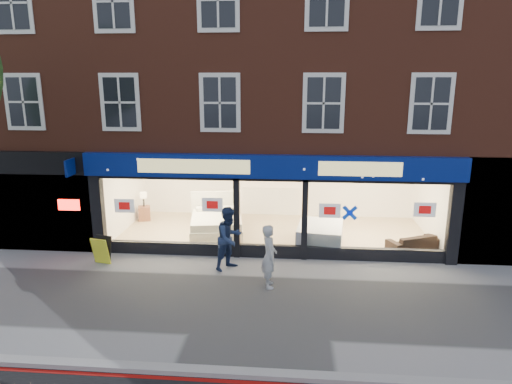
# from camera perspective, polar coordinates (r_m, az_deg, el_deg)

# --- Properties ---
(ground) EXTENTS (120.00, 120.00, 0.00)m
(ground) POSITION_cam_1_polar(r_m,az_deg,el_deg) (11.79, 0.95, -13.76)
(ground) COLOR gray
(ground) RESTS_ON ground
(kerb_line) EXTENTS (60.00, 0.10, 0.01)m
(kerb_line) POSITION_cam_1_polar(r_m,az_deg,el_deg) (9.16, -0.49, -22.76)
(kerb_line) COLOR #8C0A07
(kerb_line) RESTS_ON ground
(kerb_stone) EXTENTS (60.00, 0.25, 0.12)m
(kerb_stone) POSITION_cam_1_polar(r_m,az_deg,el_deg) (9.29, -0.37, -21.76)
(kerb_stone) COLOR gray
(kerb_stone) RESTS_ON ground
(showroom_floor) EXTENTS (11.00, 4.50, 0.10)m
(showroom_floor) POSITION_cam_1_polar(r_m,az_deg,el_deg) (16.59, 2.20, -5.15)
(showroom_floor) COLOR tan
(showroom_floor) RESTS_ON ground
(building) EXTENTS (19.00, 8.26, 10.30)m
(building) POSITION_cam_1_polar(r_m,az_deg,el_deg) (17.40, 2.63, 17.89)
(building) COLOR brown
(building) RESTS_ON ground
(display_bed) EXTENTS (2.19, 2.51, 1.27)m
(display_bed) POSITION_cam_1_polar(r_m,az_deg,el_deg) (16.49, -4.96, -3.83)
(display_bed) COLOR white
(display_bed) RESTS_ON showroom_floor
(bedside_table) EXTENTS (0.56, 0.56, 0.55)m
(bedside_table) POSITION_cam_1_polar(r_m,az_deg,el_deg) (18.35, -13.77, -2.59)
(bedside_table) COLOR brown
(bedside_table) RESTS_ON showroom_floor
(mattress_stack) EXTENTS (1.64, 1.97, 0.71)m
(mattress_stack) POSITION_cam_1_polar(r_m,az_deg,el_deg) (15.29, 8.01, -5.36)
(mattress_stack) COLOR silver
(mattress_stack) RESTS_ON showroom_floor
(sofa) EXTENTS (1.84, 1.32, 0.50)m
(sofa) POSITION_cam_1_polar(r_m,az_deg,el_deg) (15.70, 19.08, -5.91)
(sofa) COLOR black
(sofa) RESTS_ON showroom_floor
(a_board) EXTENTS (0.61, 0.46, 0.85)m
(a_board) POSITION_cam_1_polar(r_m,az_deg,el_deg) (14.73, -18.71, -6.89)
(a_board) COLOR yellow
(a_board) RESTS_ON ground
(pedestrian_grey) EXTENTS (0.52, 0.70, 1.74)m
(pedestrian_grey) POSITION_cam_1_polar(r_m,az_deg,el_deg) (12.32, 1.67, -8.01)
(pedestrian_grey) COLOR #AAAEB2
(pedestrian_grey) RESTS_ON ground
(pedestrian_blue) EXTENTS (1.14, 1.17, 1.89)m
(pedestrian_blue) POSITION_cam_1_polar(r_m,az_deg,el_deg) (13.43, -3.33, -5.79)
(pedestrian_blue) COLOR #1B294B
(pedestrian_blue) RESTS_ON ground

